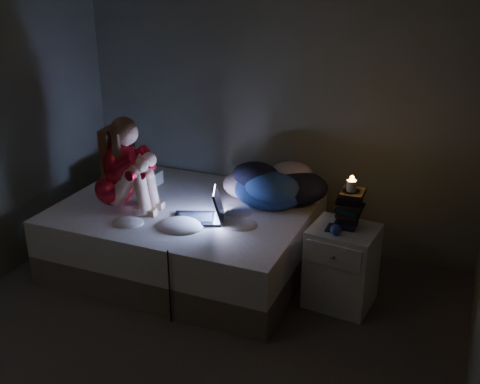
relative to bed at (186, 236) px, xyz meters
The scene contains 12 objects.
floor 1.24m from the bed, 66.17° to the right, with size 3.60×3.80×0.02m, color #302D2A.
wall_back 1.39m from the bed, 59.04° to the left, with size 3.60×0.02×2.60m, color #505545.
bed is the anchor object (origin of this frame).
pillow 0.76m from the bed, 158.86° to the left, with size 0.42×0.30×0.12m, color white.
woman 0.86m from the bed, 155.88° to the right, with size 0.48×0.31×0.77m, color #94000E, non-canonical shape.
laptop 0.51m from the bed, 42.21° to the right, with size 0.38×0.27×0.27m, color black, non-canonical shape.
clothes_pile 0.84m from the bed, 26.29° to the left, with size 0.63×0.50×0.38m, color navy, non-canonical shape.
nightstand 1.34m from the bed, ahead, with size 0.47×0.42×0.63m, color silver.
book_stack 1.44m from the bed, ahead, with size 0.19×0.25×0.28m, color black, non-canonical shape.
candle 1.51m from the bed, ahead, with size 0.07×0.07×0.08m, color beige.
phone 1.31m from the bed, ahead, with size 0.07×0.14×0.01m, color black.
blue_orb 1.39m from the bed, ahead, with size 0.08×0.08×0.08m, color #2C4593.
Camera 1 is at (1.60, -2.70, 2.45)m, focal length 42.98 mm.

